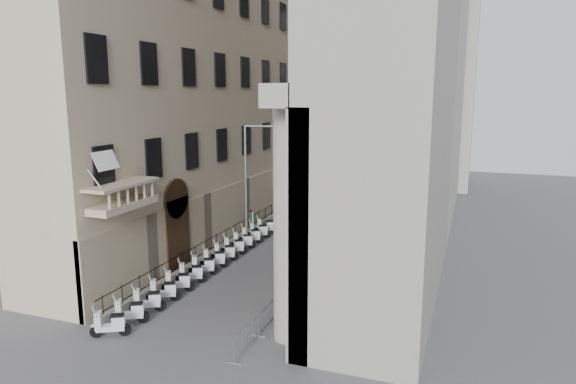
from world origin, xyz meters
name	(u,v)px	position (x,y,z in m)	size (l,w,h in m)	color
left_building	(212,3)	(-7.50, 22.00, 17.00)	(5.00, 36.00, 34.00)	beige
far_building	(377,54)	(0.00, 48.00, 15.00)	(22.00, 10.00, 30.00)	#AEACA4
iron_fence	(232,244)	(-4.30, 18.00, 0.00)	(0.30, 28.00, 1.40)	black
blue_awning	(373,227)	(4.15, 26.00, 0.00)	(1.60, 3.00, 3.00)	navy
flag	(116,319)	(-4.00, 5.00, 0.00)	(1.00, 1.40, 8.20)	#9E0C11
scooter_0	(111,336)	(-3.07, 3.50, 0.00)	(0.56, 1.40, 1.50)	silver
scooter_1	(131,323)	(-3.07, 4.87, 0.00)	(0.56, 1.40, 1.50)	silver
scooter_2	(148,312)	(-3.07, 6.23, 0.00)	(0.56, 1.40, 1.50)	silver
scooter_3	(164,301)	(-3.07, 7.60, 0.00)	(0.56, 1.40, 1.50)	silver
scooter_4	(179,292)	(-3.07, 8.96, 0.00)	(0.56, 1.40, 1.50)	silver
scooter_5	(192,283)	(-3.07, 10.33, 0.00)	(0.56, 1.40, 1.50)	silver
scooter_6	(204,275)	(-3.07, 11.70, 0.00)	(0.56, 1.40, 1.50)	silver
scooter_7	(215,268)	(-3.07, 13.06, 0.00)	(0.56, 1.40, 1.50)	silver
scooter_8	(225,261)	(-3.07, 14.43, 0.00)	(0.56, 1.40, 1.50)	silver
scooter_9	(234,255)	(-3.07, 15.80, 0.00)	(0.56, 1.40, 1.50)	silver
scooter_10	(243,249)	(-3.07, 17.16, 0.00)	(0.56, 1.40, 1.50)	silver
scooter_11	(251,244)	(-3.07, 18.53, 0.00)	(0.56, 1.40, 1.50)	silver
scooter_12	(259,239)	(-3.07, 19.90, 0.00)	(0.56, 1.40, 1.50)	silver
scooter_13	(266,234)	(-3.07, 21.26, 0.00)	(0.56, 1.40, 1.50)	silver
barrier_0	(247,350)	(3.03, 4.43, 0.00)	(0.60, 2.40, 1.10)	#A1A4A9
barrier_1	(270,325)	(3.03, 6.93, 0.00)	(0.60, 2.40, 1.10)	#A1A4A9
barrier_2	(288,304)	(3.03, 9.43, 0.00)	(0.60, 2.40, 1.10)	#A1A4A9
barrier_3	(304,287)	(3.03, 11.93, 0.00)	(0.60, 2.40, 1.10)	#A1A4A9
barrier_4	(317,272)	(3.03, 14.43, 0.00)	(0.60, 2.40, 1.10)	#A1A4A9
barrier_5	(328,260)	(3.03, 16.93, 0.00)	(0.60, 2.40, 1.10)	#A1A4A9
barrier_6	(338,249)	(3.03, 19.43, 0.00)	(0.60, 2.40, 1.10)	#A1A4A9
security_tent	(297,176)	(-3.60, 30.00, 3.05)	(4.50, 4.50, 3.66)	silver
street_lamp	(251,176)	(-2.55, 17.42, 5.03)	(2.72, 0.71, 8.42)	gray
info_kiosk	(251,222)	(-4.19, 21.00, 0.89)	(0.56, 0.86, 1.76)	black
pedestrian_a	(327,228)	(1.64, 21.41, 0.86)	(0.63, 0.41, 1.73)	#0D1035
pedestrian_b	(380,193)	(3.00, 35.75, 0.86)	(0.84, 0.65, 1.72)	black
pedestrian_c	(331,198)	(-0.97, 32.13, 0.85)	(0.83, 0.54, 1.69)	black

